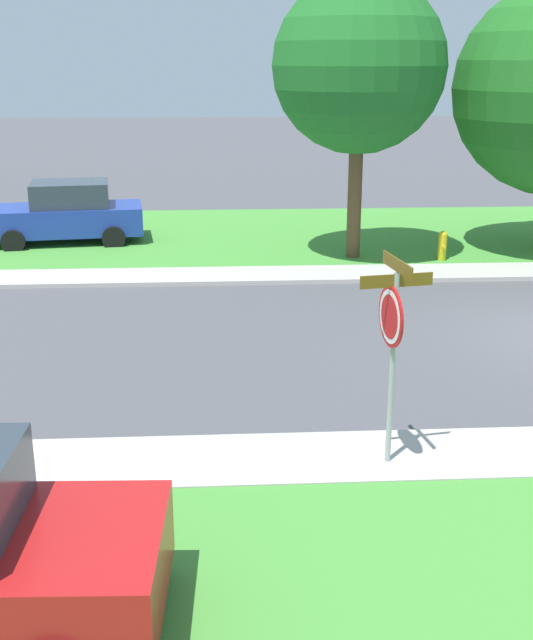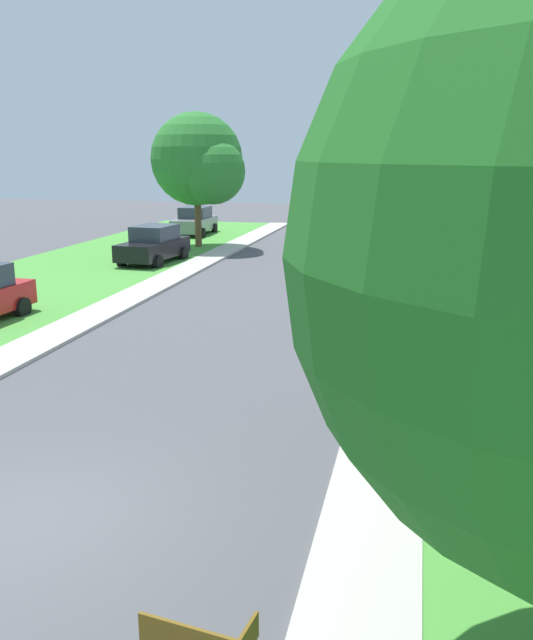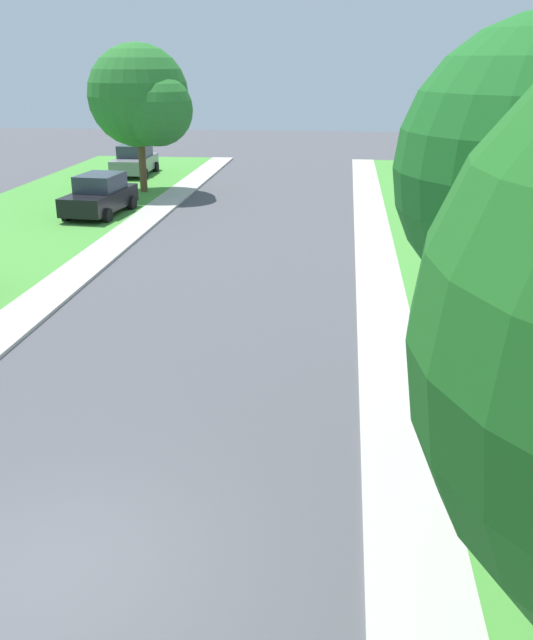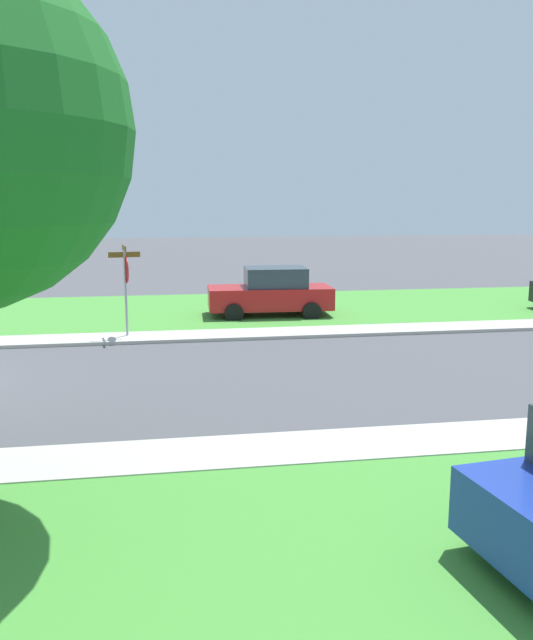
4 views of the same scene
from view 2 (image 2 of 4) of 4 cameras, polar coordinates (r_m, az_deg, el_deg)
ground_plane at (r=10.40m, az=-19.50°, el=-15.78°), size 120.00×120.00×0.00m
sidewalk_east at (r=20.15m, az=11.17°, el=-0.54°), size 1.40×56.00×0.10m
sidewalk_west at (r=22.42m, az=-13.58°, el=0.82°), size 1.40×56.00×0.10m
car_black_near_corner at (r=31.65m, az=-9.57°, el=6.32°), size 2.33×4.44×1.76m
car_grey_across_road at (r=42.22m, az=-6.12°, el=8.34°), size 2.13×4.35×1.76m
car_white_driveway_right at (r=38.44m, az=17.45°, el=7.22°), size 2.11×4.34×1.76m
car_silver_behind_trees at (r=29.04m, az=17.48°, el=5.18°), size 2.48×4.51×1.76m
tree_sidewalk_mid at (r=10.71m, az=21.14°, el=11.38°), size 4.59×4.27×6.99m
tree_sidewalk_near at (r=36.15m, az=-5.62°, el=13.20°), size 5.20×4.84×7.11m
fire_hydrant at (r=9.73m, az=16.12°, el=-14.75°), size 0.38×0.22×0.83m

